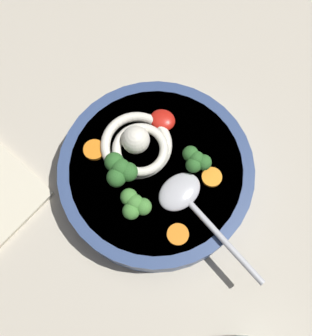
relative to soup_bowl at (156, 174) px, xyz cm
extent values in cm
cube|color=#BCB29E|center=(-2.69, 1.72, -4.61)|extent=(110.09, 110.09, 4.11)
cylinder|color=#334775|center=(0.00, 0.00, -0.08)|extent=(26.43, 26.43, 4.94)
cylinder|color=olive|center=(0.00, 0.00, 0.12)|extent=(23.26, 23.26, 4.54)
torus|color=silver|center=(-3.67, 1.40, 3.05)|extent=(9.66, 9.66, 1.33)
torus|color=silver|center=(-3.04, 0.99, 4.12)|extent=(10.35, 10.35, 1.20)
sphere|color=silver|center=(-3.67, 1.40, 4.78)|extent=(3.75, 3.75, 3.75)
ellipsoid|color=#B7B7BC|center=(4.18, -1.98, 3.19)|extent=(6.54, 7.31, 1.60)
cylinder|color=#B7B7BC|center=(10.96, -5.18, 3.19)|extent=(13.90, 7.14, 0.80)
ellipsoid|color=red|center=(-1.90, 6.42, 3.18)|extent=(3.55, 3.19, 1.60)
cylinder|color=#7A9E60|center=(-3.71, -2.68, 3.08)|extent=(1.29, 1.29, 1.38)
sphere|color=#2D6628|center=(-3.71, -2.68, 5.03)|extent=(2.53, 2.53, 2.53)
sphere|color=#2D6628|center=(-2.45, -2.68, 4.80)|extent=(2.53, 2.53, 2.53)
sphere|color=#2D6628|center=(-4.86, -2.22, 4.91)|extent=(2.53, 2.53, 2.53)
sphere|color=#2D6628|center=(-3.71, -3.94, 4.85)|extent=(2.53, 2.53, 2.53)
cylinder|color=#7A9E60|center=(4.52, 2.57, 2.96)|extent=(1.07, 1.07, 1.14)
sphere|color=#2D6628|center=(4.52, 2.57, 4.58)|extent=(2.10, 2.10, 2.10)
sphere|color=#2D6628|center=(5.57, 2.57, 4.39)|extent=(2.10, 2.10, 2.10)
sphere|color=#2D6628|center=(3.57, 2.95, 4.48)|extent=(2.10, 2.10, 2.10)
sphere|color=#2D6628|center=(4.52, 1.52, 4.43)|extent=(2.10, 2.10, 2.10)
cylinder|color=#7A9E60|center=(-0.23, -5.95, 2.98)|extent=(1.12, 1.12, 1.20)
sphere|color=#478938|center=(-0.23, -5.95, 4.68)|extent=(2.20, 2.20, 2.20)
sphere|color=#478938|center=(0.87, -5.95, 4.48)|extent=(2.20, 2.20, 2.20)
sphere|color=#478938|center=(-1.22, -5.55, 4.58)|extent=(2.20, 2.20, 2.20)
sphere|color=#478938|center=(-0.23, -7.04, 4.52)|extent=(2.20, 2.20, 2.20)
cylinder|color=orange|center=(6.12, -7.02, 2.60)|extent=(2.78, 2.78, 0.43)
cylinder|color=orange|center=(-8.60, -1.13, 2.70)|extent=(2.89, 2.89, 0.63)
cylinder|color=orange|center=(7.26, 2.00, 2.65)|extent=(2.68, 2.68, 0.52)
camera|label=1|loc=(7.22, -16.25, 54.07)|focal=43.92mm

